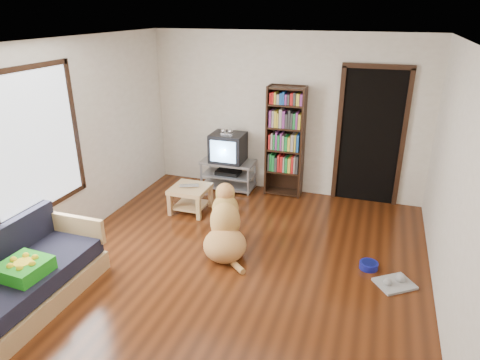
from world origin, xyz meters
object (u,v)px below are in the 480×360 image
(bookshelf, at_px, (285,136))
(laptop, at_px, (189,187))
(coffee_table, at_px, (190,194))
(grey_rag, at_px, (395,284))
(crt_tv, at_px, (228,147))
(dog, at_px, (225,228))
(tv_stand, at_px, (228,174))
(sofa, at_px, (21,283))
(green_cushion, at_px, (24,268))
(dog_bowl, at_px, (369,265))

(bookshelf, bearing_deg, laptop, -136.06)
(coffee_table, bearing_deg, grey_rag, -18.58)
(crt_tv, relative_size, dog, 0.60)
(tv_stand, height_order, bookshelf, bookshelf)
(bookshelf, bearing_deg, sofa, -117.32)
(tv_stand, distance_m, coffee_table, 1.06)
(laptop, xyz_separation_m, grey_rag, (2.99, -0.97, -0.40))
(green_cushion, distance_m, coffee_table, 2.71)
(dog_bowl, distance_m, grey_rag, 0.39)
(green_cushion, relative_size, sofa, 0.24)
(grey_rag, bearing_deg, tv_stand, 143.49)
(sofa, bearing_deg, green_cushion, -13.54)
(sofa, xyz_separation_m, coffee_table, (0.73, 2.60, 0.02))
(tv_stand, height_order, coffee_table, tv_stand)
(bookshelf, xyz_separation_m, sofa, (-1.92, -3.72, -0.74))
(crt_tv, distance_m, bookshelf, 0.99)
(dog_bowl, xyz_separation_m, crt_tv, (-2.44, 1.80, 0.70))
(sofa, bearing_deg, tv_stand, 74.98)
(grey_rag, height_order, crt_tv, crt_tv)
(dog, bearing_deg, tv_stand, 108.85)
(laptop, distance_m, coffee_table, 0.13)
(green_cushion, xyz_separation_m, coffee_table, (0.61, 2.63, -0.21))
(crt_tv, xyz_separation_m, bookshelf, (0.95, 0.07, 0.26))
(crt_tv, xyz_separation_m, coffee_table, (-0.24, -1.05, -0.46))
(green_cushion, bearing_deg, bookshelf, 67.57)
(sofa, bearing_deg, grey_rag, 23.29)
(laptop, distance_m, dog_bowl, 2.81)
(tv_stand, bearing_deg, laptop, -102.98)
(sofa, bearing_deg, crt_tv, 75.07)
(crt_tv, bearing_deg, green_cushion, -103.00)
(green_cushion, bearing_deg, dog, 51.86)
(laptop, height_order, coffee_table, laptop)
(tv_stand, height_order, sofa, sofa)
(tv_stand, xyz_separation_m, bookshelf, (0.95, 0.09, 0.73))
(green_cushion, distance_m, grey_rag, 3.97)
(dog_bowl, xyz_separation_m, bookshelf, (-1.49, 1.87, 0.96))
(grey_rag, relative_size, dog, 0.41)
(grey_rag, xyz_separation_m, dog, (-2.08, 0.09, 0.30))
(tv_stand, xyz_separation_m, crt_tv, (0.00, 0.02, 0.47))
(dog_bowl, relative_size, tv_stand, 0.24)
(tv_stand, relative_size, dog, 0.93)
(grey_rag, relative_size, tv_stand, 0.44)
(laptop, distance_m, bookshelf, 1.76)
(crt_tv, bearing_deg, tv_stand, -90.00)
(laptop, bearing_deg, coffee_table, 66.05)
(laptop, height_order, dog_bowl, laptop)
(dog, bearing_deg, crt_tv, 108.66)
(grey_rag, xyz_separation_m, tv_stand, (-2.74, 2.03, 0.25))
(green_cushion, xyz_separation_m, sofa, (-0.12, 0.03, -0.23))
(sofa, bearing_deg, laptop, 74.16)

